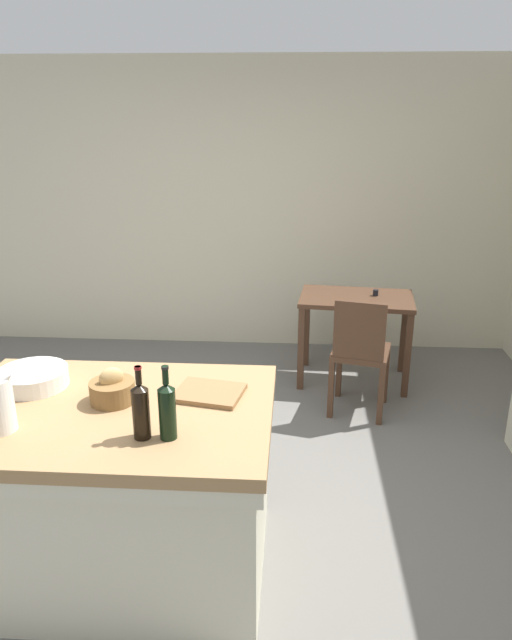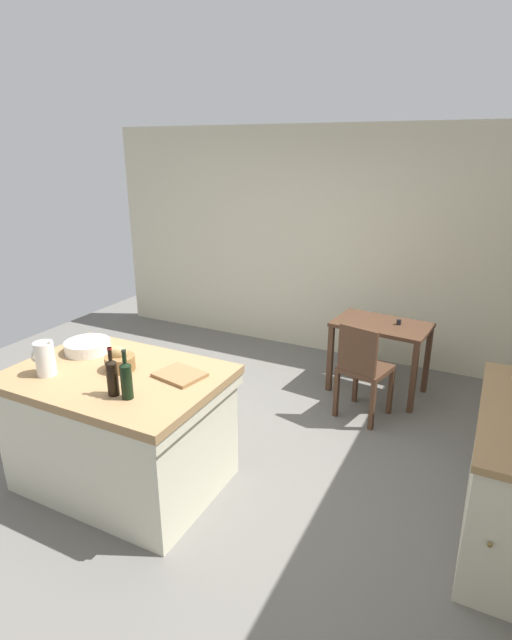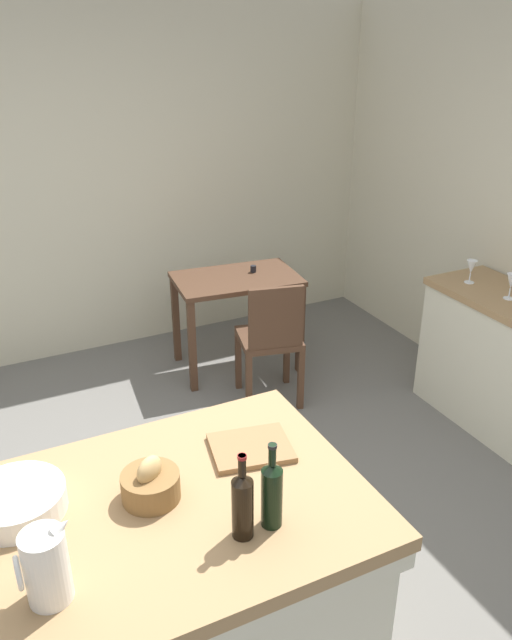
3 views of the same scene
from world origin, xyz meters
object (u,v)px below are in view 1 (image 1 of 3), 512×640
Objects in this scene: wash_bowl at (33,378)px; wine_bottle_amber at (141,409)px; wooden_chair at (360,352)px; wine_bottle_dark at (167,409)px; writing_desk at (356,311)px; bread_basket at (112,390)px; cutting_board at (209,393)px; island_table at (117,484)px.

wine_bottle_amber reaches higher than wash_bowl.
wine_bottle_dark is at bearing -117.42° from wooden_chair.
writing_desk is 2.74m from wash_bowl.
bread_basket reaches higher than wooden_chair.
wash_bowl is 0.46m from bread_basket.
wine_bottle_dark is at bearing -111.97° from writing_desk.
writing_desk is at bearing 66.96° from cutting_board.
wooden_chair is at bearing 50.80° from bread_basket.
wash_bowl is at bearing -139.84° from wooden_chair.
wooden_chair is 2.95× the size of cutting_board.
wine_bottle_dark reaches higher than cutting_board.
wine_bottle_amber is (0.21, -0.25, 0.54)m from island_table.
wine_bottle_dark is (0.32, -0.30, 0.07)m from bread_basket.
bread_basket reaches higher than island_table.
wash_bowl is at bearing 150.02° from wine_bottle_dark.
bread_basket is (-1.32, -1.61, 0.45)m from wooden_chair.
wash_bowl is 0.79m from wine_bottle_amber.
island_table is 0.47m from bread_basket.
wooden_chair is 2.86× the size of wine_bottle_amber.
island_table is 1.61× the size of wooden_chair.
wine_bottle_amber reaches higher than island_table.
wash_bowl reaches higher than writing_desk.
bread_basket is (0.44, -0.14, 0.02)m from wash_bowl.
cutting_board is 0.96× the size of wine_bottle_dark.
wooden_chair is 4.39× the size of bread_basket.
wine_bottle_amber is (0.65, -0.44, 0.09)m from wash_bowl.
cutting_board is (-0.90, -2.11, 0.28)m from writing_desk.
cutting_board is at bearing 74.05° from wine_bottle_dark.
wash_bowl is 1.05× the size of wine_bottle_dark.
bread_basket reaches higher than cutting_board.
island_table is 4.56× the size of wine_bottle_dark.
writing_desk is 3.09× the size of cutting_board.
wine_bottle_amber is (-0.11, -0.00, -0.00)m from wine_bottle_dark.
wash_bowl is (-1.77, -2.07, 0.31)m from writing_desk.
wash_bowl is 1.09× the size of cutting_board.
wine_bottle_amber is at bearing -177.67° from wine_bottle_dark.
cutting_board is (0.43, 0.09, -0.05)m from bread_basket.
bread_basket is 0.64× the size of wine_bottle_dark.
wine_bottle_amber is (-0.22, -0.40, 0.12)m from cutting_board.
writing_desk is at bearing 68.03° from wine_bottle_dark.
wine_bottle_dark is at bearing -29.98° from wash_bowl.
writing_desk is 0.60m from wooden_chair.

